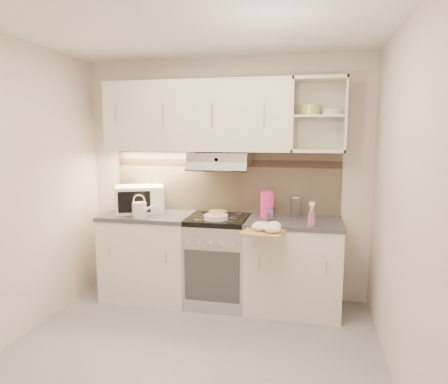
# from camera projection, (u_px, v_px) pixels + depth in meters

# --- Properties ---
(ground) EXTENTS (3.00, 3.00, 0.00)m
(ground) POSITION_uv_depth(u_px,v_px,m) (187.00, 360.00, 3.07)
(ground) COLOR #949496
(ground) RESTS_ON ground
(room_shell) EXTENTS (3.04, 2.84, 2.52)m
(room_shell) POSITION_uv_depth(u_px,v_px,m) (198.00, 146.00, 3.19)
(room_shell) COLOR beige
(room_shell) RESTS_ON ground
(base_cabinet_left) EXTENTS (0.90, 0.60, 0.86)m
(base_cabinet_left) POSITION_uv_depth(u_px,v_px,m) (150.00, 257.00, 4.23)
(base_cabinet_left) COLOR silver
(base_cabinet_left) RESTS_ON ground
(worktop_left) EXTENTS (0.92, 0.62, 0.04)m
(worktop_left) POSITION_uv_depth(u_px,v_px,m) (149.00, 216.00, 4.16)
(worktop_left) COLOR #47474C
(worktop_left) RESTS_ON base_cabinet_left
(base_cabinet_right) EXTENTS (0.90, 0.60, 0.86)m
(base_cabinet_right) POSITION_uv_depth(u_px,v_px,m) (293.00, 267.00, 3.92)
(base_cabinet_right) COLOR silver
(base_cabinet_right) RESTS_ON ground
(worktop_right) EXTENTS (0.92, 0.62, 0.04)m
(worktop_right) POSITION_uv_depth(u_px,v_px,m) (294.00, 222.00, 3.85)
(worktop_right) COLOR #47474C
(worktop_right) RESTS_ON base_cabinet_right
(electric_range) EXTENTS (0.60, 0.60, 0.90)m
(electric_range) POSITION_uv_depth(u_px,v_px,m) (219.00, 260.00, 4.07)
(electric_range) COLOR #B7B7BC
(electric_range) RESTS_ON ground
(microwave) EXTENTS (0.60, 0.53, 0.28)m
(microwave) POSITION_uv_depth(u_px,v_px,m) (140.00, 199.00, 4.24)
(microwave) COLOR white
(microwave) RESTS_ON worktop_left
(watering_can) EXTENTS (0.27, 0.14, 0.23)m
(watering_can) POSITION_uv_depth(u_px,v_px,m) (140.00, 209.00, 3.97)
(watering_can) COLOR silver
(watering_can) RESTS_ON worktop_left
(plate_stack) EXTENTS (0.23, 0.23, 0.05)m
(plate_stack) POSITION_uv_depth(u_px,v_px,m) (216.00, 217.00, 3.88)
(plate_stack) COLOR silver
(plate_stack) RESTS_ON electric_range
(bread_loaf) EXTENTS (0.19, 0.19, 0.05)m
(bread_loaf) POSITION_uv_depth(u_px,v_px,m) (218.00, 213.00, 4.06)
(bread_loaf) COLOR #B17944
(bread_loaf) RESTS_ON electric_range
(pink_pitcher) EXTENTS (0.14, 0.13, 0.26)m
(pink_pitcher) POSITION_uv_depth(u_px,v_px,m) (267.00, 204.00, 3.98)
(pink_pitcher) COLOR #E8308D
(pink_pitcher) RESTS_ON worktop_right
(glass_jar) EXTENTS (0.11, 0.11, 0.20)m
(glass_jar) POSITION_uv_depth(u_px,v_px,m) (295.00, 206.00, 4.01)
(glass_jar) COLOR silver
(glass_jar) RESTS_ON worktop_right
(spice_jar) EXTENTS (0.06, 0.06, 0.09)m
(spice_jar) POSITION_uv_depth(u_px,v_px,m) (270.00, 215.00, 3.85)
(spice_jar) COLOR white
(spice_jar) RESTS_ON worktop_right
(spray_bottle) EXTENTS (0.09, 0.09, 0.24)m
(spray_bottle) POSITION_uv_depth(u_px,v_px,m) (312.00, 216.00, 3.59)
(spray_bottle) COLOR #FD97C8
(spray_bottle) RESTS_ON worktop_right
(cutting_board) EXTENTS (0.39, 0.36, 0.02)m
(cutting_board) POSITION_uv_depth(u_px,v_px,m) (263.00, 232.00, 3.50)
(cutting_board) COLOR tan
(cutting_board) RESTS_ON base_cabinet_right
(dish_towel) EXTENTS (0.35, 0.31, 0.08)m
(dish_towel) POSITION_uv_depth(u_px,v_px,m) (268.00, 226.00, 3.53)
(dish_towel) COLOR white
(dish_towel) RESTS_ON cutting_board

